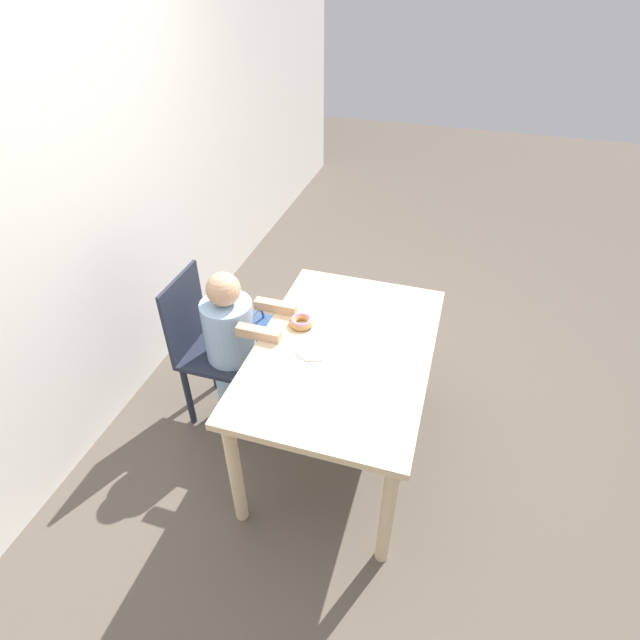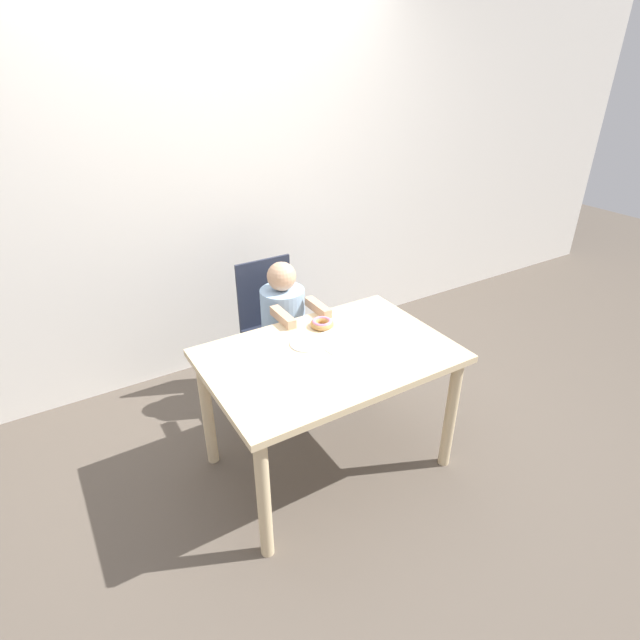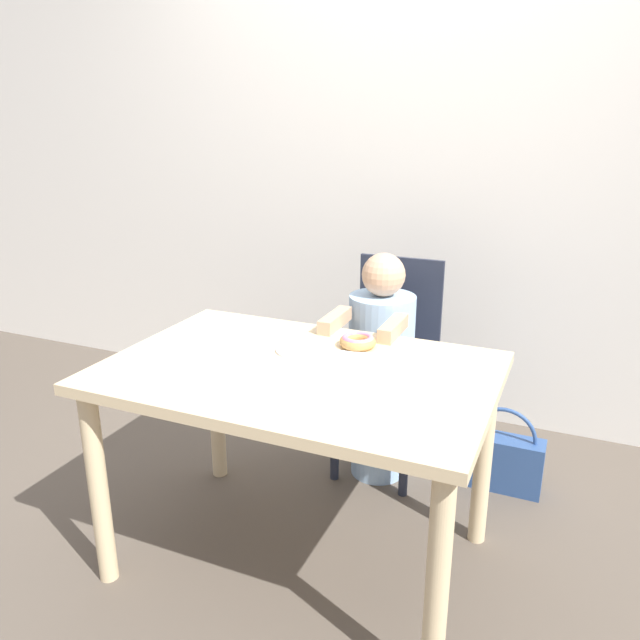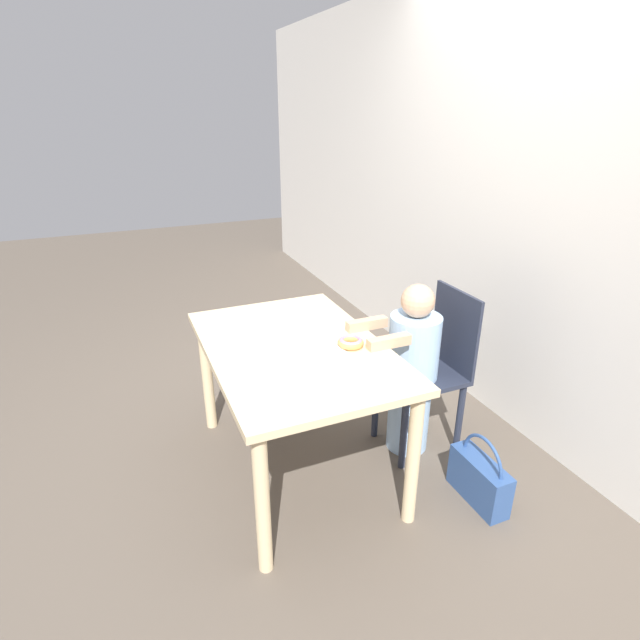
% 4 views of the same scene
% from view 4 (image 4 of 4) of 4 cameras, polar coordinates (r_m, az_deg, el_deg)
% --- Properties ---
extents(ground_plane, '(12.00, 12.00, 0.00)m').
position_cam_4_polar(ground_plane, '(2.74, -2.58, -16.32)').
color(ground_plane, brown).
extents(wall_back, '(8.00, 0.05, 2.50)m').
position_cam_4_polar(wall_back, '(2.88, 22.88, 11.66)').
color(wall_back, silver).
rests_on(wall_back, ground_plane).
extents(dining_table, '(1.19, 0.80, 0.71)m').
position_cam_4_polar(dining_table, '(2.39, -2.84, -5.03)').
color(dining_table, beige).
rests_on(dining_table, ground_plane).
extents(chair, '(0.36, 0.41, 0.88)m').
position_cam_4_polar(chair, '(2.73, 12.50, -5.58)').
color(chair, '#232838').
rests_on(chair, ground_plane).
extents(child_figure, '(0.27, 0.46, 0.95)m').
position_cam_4_polar(child_figure, '(2.66, 10.39, -5.79)').
color(child_figure, '#99BCE0').
rests_on(child_figure, ground_plane).
extents(donut, '(0.12, 0.12, 0.04)m').
position_cam_4_polar(donut, '(2.34, 3.53, -2.53)').
color(donut, tan).
rests_on(donut, dining_table).
extents(napkin, '(0.23, 0.23, 0.00)m').
position_cam_4_polar(napkin, '(2.30, -0.21, -3.49)').
color(napkin, white).
rests_on(napkin, dining_table).
extents(handbag, '(0.33, 0.11, 0.35)m').
position_cam_4_polar(handbag, '(2.59, 17.76, -16.84)').
color(handbag, '#2D4C84').
rests_on(handbag, ground_plane).
extents(plate, '(0.16, 0.16, 0.01)m').
position_cam_4_polar(plate, '(2.44, -0.48, -1.83)').
color(plate, white).
rests_on(plate, dining_table).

